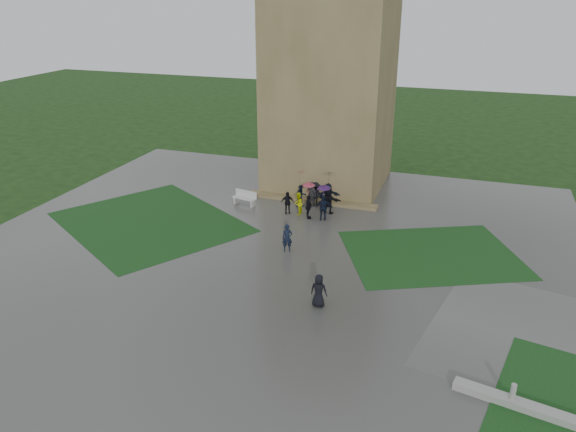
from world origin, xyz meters
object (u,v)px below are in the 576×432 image
(tower, at_px, (332,58))
(bench, at_px, (245,198))
(pedestrian_near, at_px, (319,291))
(pedestrian_mid, at_px, (287,238))

(tower, xyz_separation_m, bench, (-4.07, -6.32, -8.48))
(bench, height_order, pedestrian_near, pedestrian_near)
(bench, xyz_separation_m, pedestrian_near, (8.16, -10.80, 0.29))
(bench, distance_m, pedestrian_mid, 7.63)
(tower, height_order, bench, tower)
(bench, height_order, pedestrian_mid, pedestrian_mid)
(tower, relative_size, pedestrian_near, 11.41)
(pedestrian_mid, bearing_deg, tower, 71.13)
(pedestrian_mid, xyz_separation_m, pedestrian_near, (3.20, -5.01, 0.01))
(pedestrian_mid, distance_m, pedestrian_near, 5.95)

